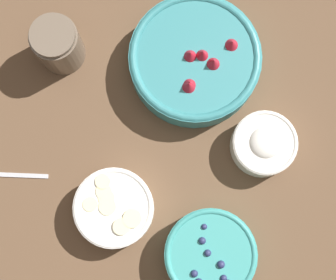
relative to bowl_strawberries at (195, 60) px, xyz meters
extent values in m
plane|color=brown|center=(-0.03, -0.19, -0.04)|extent=(4.00, 4.00, 0.00)
cylinder|color=teal|center=(0.00, 0.00, -0.01)|extent=(0.24, 0.24, 0.06)
torus|color=teal|center=(0.00, 0.00, 0.02)|extent=(0.24, 0.24, 0.02)
cylinder|color=#B21928|center=(0.00, 0.00, 0.01)|extent=(0.20, 0.20, 0.02)
cone|color=#B21928|center=(-0.01, 0.00, 0.03)|extent=(0.04, 0.04, 0.02)
cone|color=#B21928|center=(0.00, -0.05, 0.03)|extent=(0.04, 0.04, 0.02)
cone|color=#B21928|center=(0.06, 0.03, 0.03)|extent=(0.03, 0.03, 0.02)
cone|color=#B21928|center=(0.01, 0.00, 0.03)|extent=(0.04, 0.04, 0.03)
cone|color=#B21928|center=(0.00, -0.06, 0.03)|extent=(0.04, 0.04, 0.03)
cone|color=#B21928|center=(0.03, -0.01, 0.03)|extent=(0.04, 0.04, 0.03)
cylinder|color=teal|center=(0.10, -0.34, -0.01)|extent=(0.16, 0.16, 0.06)
torus|color=teal|center=(0.10, -0.34, 0.02)|extent=(0.16, 0.16, 0.01)
cylinder|color=navy|center=(0.10, -0.34, 0.01)|extent=(0.13, 0.13, 0.02)
sphere|color=navy|center=(0.08, -0.32, 0.02)|extent=(0.01, 0.01, 0.01)
sphere|color=navy|center=(0.09, -0.34, 0.02)|extent=(0.01, 0.01, 0.01)
sphere|color=navy|center=(0.07, -0.38, 0.02)|extent=(0.01, 0.01, 0.01)
sphere|color=navy|center=(0.12, -0.38, 0.02)|extent=(0.01, 0.01, 0.01)
sphere|color=navy|center=(0.11, -0.35, 0.02)|extent=(0.01, 0.01, 0.01)
sphere|color=navy|center=(0.07, -0.30, 0.02)|extent=(0.01, 0.01, 0.01)
cylinder|color=white|center=(-0.09, -0.30, -0.01)|extent=(0.14, 0.14, 0.05)
torus|color=white|center=(-0.09, -0.30, 0.01)|extent=(0.14, 0.14, 0.01)
cylinder|color=beige|center=(-0.09, -0.30, 0.00)|extent=(0.11, 0.11, 0.02)
cylinder|color=beige|center=(-0.11, -0.27, 0.02)|extent=(0.03, 0.03, 0.00)
cylinder|color=beige|center=(-0.06, -0.32, 0.02)|extent=(0.03, 0.03, 0.00)
cylinder|color=beige|center=(-0.13, -0.30, 0.01)|extent=(0.03, 0.03, 0.00)
cylinder|color=beige|center=(-0.07, -0.33, 0.02)|extent=(0.03, 0.03, 0.01)
cylinder|color=beige|center=(-0.05, -0.31, 0.02)|extent=(0.03, 0.03, 0.01)
cylinder|color=beige|center=(-0.10, -0.30, 0.02)|extent=(0.03, 0.03, 0.00)
cylinder|color=beige|center=(-0.12, -0.25, 0.02)|extent=(0.03, 0.03, 0.01)
cylinder|color=beige|center=(-0.10, -0.28, 0.02)|extent=(0.03, 0.03, 0.00)
cylinder|color=beige|center=(-0.05, -0.30, 0.02)|extent=(0.03, 0.03, 0.00)
cylinder|color=silver|center=(0.15, -0.13, -0.01)|extent=(0.12, 0.12, 0.05)
torus|color=silver|center=(0.15, -0.13, 0.01)|extent=(0.12, 0.12, 0.01)
cylinder|color=white|center=(0.15, -0.13, 0.00)|extent=(0.09, 0.09, 0.01)
ellipsoid|color=white|center=(0.15, -0.13, 0.01)|extent=(0.06, 0.06, 0.03)
cylinder|color=brown|center=(-0.25, -0.03, 0.01)|extent=(0.09, 0.09, 0.10)
cylinder|color=#472819|center=(-0.25, -0.03, 0.00)|extent=(0.07, 0.07, 0.07)
cylinder|color=brown|center=(-0.25, -0.03, 0.07)|extent=(0.08, 0.08, 0.01)
cube|color=#B2B2B7|center=(-0.28, -0.27, -0.04)|extent=(0.11, 0.03, 0.01)
camera|label=1|loc=(0.01, -0.31, 1.01)|focal=60.00mm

